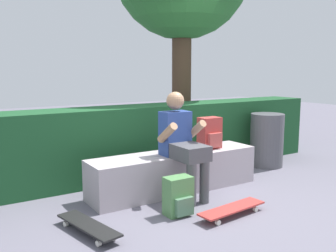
{
  "coord_description": "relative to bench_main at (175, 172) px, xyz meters",
  "views": [
    {
      "loc": [
        -2.45,
        -3.27,
        1.48
      ],
      "look_at": [
        -0.08,
        0.47,
        0.81
      ],
      "focal_mm": 39.74,
      "sensor_mm": 36.0,
      "label": 1
    }
  ],
  "objects": [
    {
      "name": "trash_bin",
      "position": [
        1.85,
        0.24,
        0.17
      ],
      "size": [
        0.5,
        0.5,
        0.82
      ],
      "color": "#4C4C51",
      "rests_on": "ground"
    },
    {
      "name": "ground_plane",
      "position": [
        0.0,
        -0.43,
        -0.24
      ],
      "size": [
        24.0,
        24.0,
        0.0
      ],
      "primitive_type": "plane",
      "color": "slate"
    },
    {
      "name": "person_skater",
      "position": [
        -0.05,
        -0.22,
        0.43
      ],
      "size": [
        0.49,
        0.62,
        1.23
      ],
      "color": "#2D4793",
      "rests_on": "ground"
    },
    {
      "name": "skateboard_near_person",
      "position": [
        0.04,
        -0.99,
        -0.16
      ],
      "size": [
        0.82,
        0.28,
        0.09
      ],
      "color": "#BC3833",
      "rests_on": "ground"
    },
    {
      "name": "bench_main",
      "position": [
        0.0,
        0.0,
        0.0
      ],
      "size": [
        2.19,
        0.5,
        0.48
      ],
      "color": "#B0A4AA",
      "rests_on": "ground"
    },
    {
      "name": "backpack_on_ground",
      "position": [
        -0.4,
        -0.67,
        -0.04
      ],
      "size": [
        0.28,
        0.23,
        0.4
      ],
      "color": "#51894C",
      "rests_on": "ground"
    },
    {
      "name": "hedge_row",
      "position": [
        0.14,
        0.87,
        0.25
      ],
      "size": [
        5.8,
        0.6,
        0.98
      ],
      "color": "#1B4C28",
      "rests_on": "ground"
    },
    {
      "name": "backpack_on_bench",
      "position": [
        0.53,
        -0.01,
        0.43
      ],
      "size": [
        0.28,
        0.23,
        0.4
      ],
      "color": "#B23833",
      "rests_on": "bench_main"
    },
    {
      "name": "skateboard_beside_bench",
      "position": [
        -1.34,
        -0.6,
        -0.16
      ],
      "size": [
        0.36,
        0.82,
        0.09
      ],
      "color": "black",
      "rests_on": "ground"
    }
  ]
}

